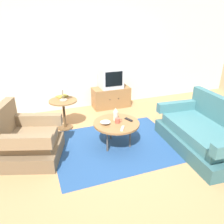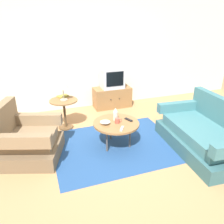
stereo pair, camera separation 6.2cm
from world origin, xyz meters
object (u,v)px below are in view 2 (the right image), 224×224
at_px(mug, 117,121).
at_px(tv_remote_dark, 129,120).
at_px(tv_remote_silver, 122,129).
at_px(couch, 205,135).
at_px(television, 112,78).
at_px(coffee_table, 116,124).
at_px(tv_stand, 112,97).
at_px(side_table, 64,108).
at_px(vase, 115,114).
at_px(bowl, 105,123).
at_px(armchair, 27,141).
at_px(table_lamp, 63,86).
at_px(book, 63,96).

xyz_separation_m(mug, tv_remote_dark, (0.23, 0.04, -0.03)).
bearing_deg(tv_remote_silver, couch, 107.08).
bearing_deg(television, tv_remote_silver, -105.41).
relative_size(coffee_table, tv_stand, 0.86).
bearing_deg(tv_remote_dark, side_table, -155.98).
height_order(vase, tv_remote_silver, vase).
bearing_deg(bowl, armchair, 173.84).
bearing_deg(couch, mug, 70.78).
distance_m(vase, tv_remote_dark, 0.25).
distance_m(television, table_lamp, 1.55).
relative_size(armchair, coffee_table, 1.42).
distance_m(tv_stand, television, 0.50).
distance_m(coffee_table, book, 1.43).
xyz_separation_m(tv_stand, vase, (-0.54, -1.69, 0.31)).
bearing_deg(tv_stand, television, -90.00).
height_order(television, mug, television).
bearing_deg(mug, side_table, 126.61).
bearing_deg(armchair, coffee_table, 103.20).
distance_m(side_table, tv_remote_dark, 1.40).
xyz_separation_m(television, book, (-1.30, -0.59, -0.12)).
distance_m(table_lamp, book, 0.37).
xyz_separation_m(armchair, book, (0.76, 1.07, 0.33)).
height_order(television, table_lamp, table_lamp).
height_order(couch, vase, couch).
xyz_separation_m(side_table, television, (1.32, 0.80, 0.30)).
bearing_deg(armchair, mug, 102.54).
relative_size(coffee_table, table_lamp, 2.03).
xyz_separation_m(couch, television, (-0.83, 2.44, 0.47)).
bearing_deg(side_table, tv_stand, 31.24).
distance_m(television, mug, 1.92).
xyz_separation_m(side_table, book, (0.02, 0.20, 0.18)).
bearing_deg(table_lamp, couch, -37.10).
bearing_deg(coffee_table, bowl, 179.33).
relative_size(side_table, television, 1.14).
height_order(mug, bowl, mug).
distance_m(bowl, tv_remote_dark, 0.44).
xyz_separation_m(couch, mug, (-1.38, 0.61, 0.22)).
height_order(side_table, bowl, side_table).
bearing_deg(table_lamp, vase, -48.78).
bearing_deg(tv_remote_silver, side_table, -117.45).
xyz_separation_m(side_table, tv_remote_dark, (0.99, -0.99, 0.01)).
height_order(coffee_table, bowl, bowl).
distance_m(coffee_table, vase, 0.18).
bearing_deg(side_table, vase, -49.16).
relative_size(vase, bowl, 1.34).
bearing_deg(side_table, coffee_table, -53.38).
bearing_deg(tv_remote_dark, tv_remote_silver, -61.83).
relative_size(coffee_table, side_table, 1.30).
relative_size(table_lamp, book, 1.51).
bearing_deg(television, bowl, -113.14).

